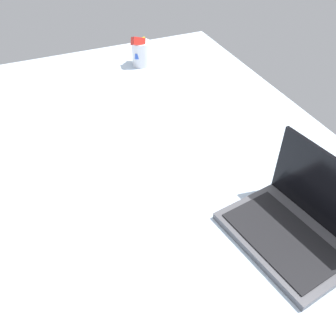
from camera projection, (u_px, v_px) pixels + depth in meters
The scene contains 3 objects.
bed_mattress at pixel (139, 176), 131.34cm from camera, with size 180.00×140.00×18.00cm, color silver.
laptop at pixel (297, 225), 97.11cm from camera, with size 36.23×27.95×23.00cm.
snack_cup at pixel (141, 52), 173.06cm from camera, with size 10.31×9.25×14.87cm.
Camera 1 is at (93.26, -28.49, 97.62)cm, focal length 39.78 mm.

